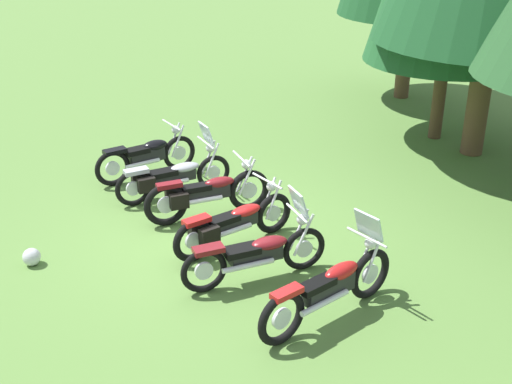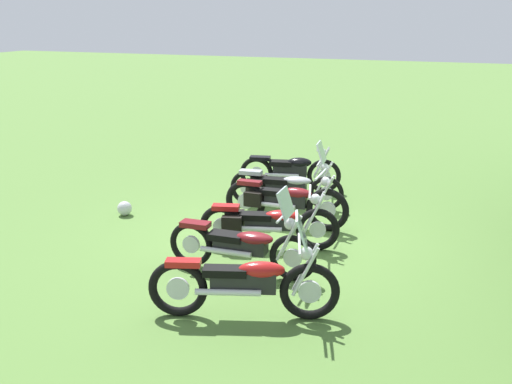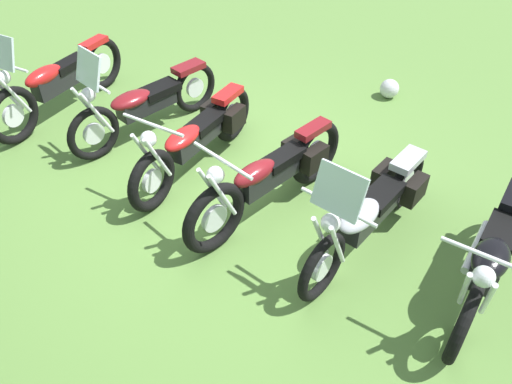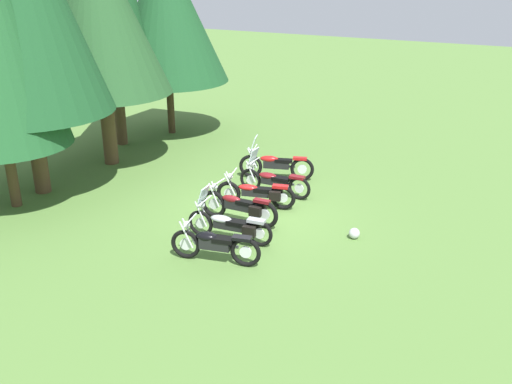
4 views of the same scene
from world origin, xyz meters
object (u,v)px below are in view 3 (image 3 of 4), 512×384
object	(u,v)px
dropped_helmet	(389,89)
motorcycle_1	(371,210)
motorcycle_2	(271,176)
motorcycle_3	(197,137)
motorcycle_0	(490,258)
motorcycle_4	(144,102)
motorcycle_5	(57,81)

from	to	relation	value
dropped_helmet	motorcycle_1	bearing A→B (deg)	120.40
motorcycle_2	motorcycle_3	distance (m)	1.15
motorcycle_1	motorcycle_0	bearing A→B (deg)	95.06
motorcycle_4	motorcycle_5	world-z (taller)	motorcycle_5
motorcycle_3	dropped_helmet	distance (m)	3.17
dropped_helmet	motorcycle_0	bearing A→B (deg)	137.55
motorcycle_0	motorcycle_1	size ratio (longest dim) A/B	0.94
motorcycle_4	motorcycle_5	size ratio (longest dim) A/B	0.98
motorcycle_1	motorcycle_4	xyz separation A→B (m)	(3.25, 0.42, 0.01)
motorcycle_0	dropped_helmet	distance (m)	3.66
motorcycle_1	motorcycle_5	xyz separation A→B (m)	(4.50, 0.98, 0.03)
motorcycle_1	motorcycle_3	xyz separation A→B (m)	(2.19, 0.41, -0.02)
motorcycle_2	dropped_helmet	world-z (taller)	motorcycle_2
motorcycle_2	dropped_helmet	bearing A→B (deg)	-171.13
motorcycle_1	motorcycle_2	size ratio (longest dim) A/B	0.99
motorcycle_4	dropped_helmet	xyz separation A→B (m)	(-1.68, -3.10, -0.33)
motorcycle_0	motorcycle_2	bearing A→B (deg)	-87.96
motorcycle_5	motorcycle_4	bearing A→B (deg)	96.34
motorcycle_5	motorcycle_1	bearing A→B (deg)	84.54
motorcycle_0	motorcycle_4	xyz separation A→B (m)	(4.37, 0.64, -0.00)
motorcycle_2	motorcycle_5	size ratio (longest dim) A/B	0.99
motorcycle_0	motorcycle_2	world-z (taller)	motorcycle_2
motorcycle_3	motorcycle_5	xyz separation A→B (m)	(2.31, 0.56, 0.05)
motorcycle_2	motorcycle_4	xyz separation A→B (m)	(2.21, 0.09, -0.00)
motorcycle_1	motorcycle_2	distance (m)	1.10
motorcycle_0	dropped_helmet	xyz separation A→B (m)	(2.69, -2.46, -0.33)
motorcycle_2	dropped_helmet	distance (m)	3.08
motorcycle_1	motorcycle_4	bearing A→B (deg)	-88.76
motorcycle_4	dropped_helmet	size ratio (longest dim) A/B	8.27
motorcycle_3	motorcycle_1	bearing A→B (deg)	85.79
motorcycle_1	motorcycle_3	bearing A→B (deg)	-85.45
dropped_helmet	motorcycle_4	bearing A→B (deg)	61.59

